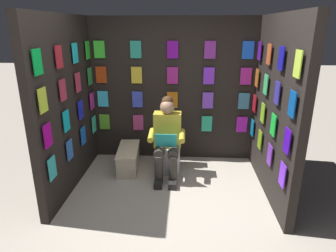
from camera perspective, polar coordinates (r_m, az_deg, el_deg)
ground_plane at (r=3.46m, az=-0.84°, el=-19.33°), size 30.00×30.00×0.00m
display_wall_back at (r=4.80m, az=0.91°, el=6.86°), size 2.71×0.14×2.29m
display_wall_left at (r=3.98m, az=20.07°, el=3.19°), size 0.14×1.93×2.29m
display_wall_right at (r=4.12m, az=-18.99°, el=3.84°), size 0.14×1.93×2.29m
toilet at (r=4.59m, az=-0.01°, el=-4.47°), size 0.41×0.55×0.77m
person_reading at (r=4.27m, az=-0.20°, el=-2.29°), size 0.52×0.68×1.19m
comic_longbox_near at (r=4.69m, az=-7.67°, el=-6.21°), size 0.37×0.78×0.34m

